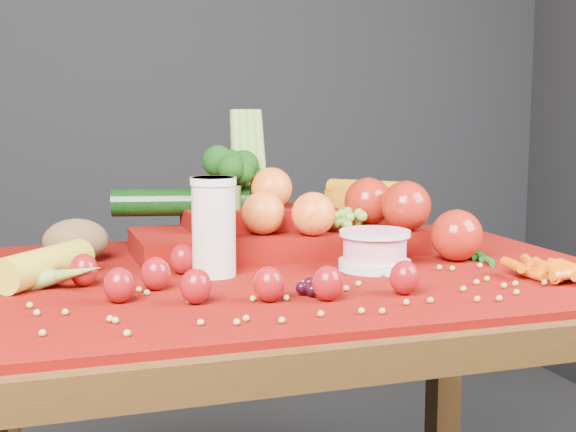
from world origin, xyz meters
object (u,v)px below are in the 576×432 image
object	(u,v)px
table	(292,331)
produce_mound	(297,219)
yogurt_bowl	(375,249)
milk_glass	(214,223)

from	to	relation	value
table	produce_mound	xyz separation A→B (m)	(0.06, 0.15, 0.17)
table	yogurt_bowl	size ratio (longest dim) A/B	9.07
table	produce_mound	bearing A→B (deg)	68.00
table	milk_glass	size ratio (longest dim) A/B	6.89
table	produce_mound	distance (m)	0.23
table	yogurt_bowl	xyz separation A→B (m)	(0.13, -0.04, 0.14)
produce_mound	yogurt_bowl	bearing A→B (deg)	-68.94
milk_glass	yogurt_bowl	xyz separation A→B (m)	(0.27, -0.04, -0.05)
yogurt_bowl	produce_mound	xyz separation A→B (m)	(-0.07, 0.19, 0.03)
table	milk_glass	world-z (taller)	milk_glass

